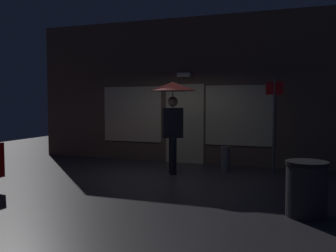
{
  "coord_description": "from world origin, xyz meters",
  "views": [
    {
      "loc": [
        3.24,
        -7.92,
        1.72
      ],
      "look_at": [
        0.12,
        0.52,
        1.14
      ],
      "focal_mm": 40.75,
      "sensor_mm": 36.0,
      "label": 1
    }
  ],
  "objects": [
    {
      "name": "ground_plane",
      "position": [
        0.0,
        0.0,
        0.0
      ],
      "size": [
        18.0,
        18.0,
        0.0
      ],
      "primitive_type": "plane",
      "color": "#38353A"
    },
    {
      "name": "sidewalk_bollard",
      "position": [
        1.34,
        1.31,
        0.31
      ],
      "size": [
        0.22,
        0.22,
        0.62
      ],
      "primitive_type": "cylinder",
      "color": "slate",
      "rests_on": "ground"
    },
    {
      "name": "street_sign_post",
      "position": [
        2.48,
        1.35,
        1.3
      ],
      "size": [
        0.4,
        0.07,
        2.28
      ],
      "color": "#595B60",
      "rests_on": "ground"
    },
    {
      "name": "building_facade",
      "position": [
        -0.0,
        2.34,
        2.0
      ],
      "size": [
        9.24,
        0.48,
        4.04
      ],
      "color": "brown",
      "rests_on": "ground"
    },
    {
      "name": "trash_bin",
      "position": [
        3.24,
        -1.93,
        0.42
      ],
      "size": [
        0.63,
        0.63,
        0.83
      ],
      "color": "#2D2D33",
      "rests_on": "ground"
    },
    {
      "name": "person_with_umbrella",
      "position": [
        0.24,
        0.52,
        1.72
      ],
      "size": [
        1.11,
        1.11,
        2.18
      ],
      "rotation": [
        0.0,
        0.0,
        0.51
      ],
      "color": "black",
      "rests_on": "ground"
    }
  ]
}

